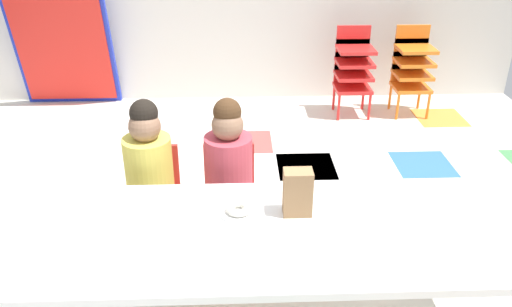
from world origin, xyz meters
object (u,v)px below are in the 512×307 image
craft_table (264,237)px  kid_chair_red_stack (353,66)px  paper_plate_near_edge (239,213)px  seated_child_near_camera (149,164)px  seated_child_middle_seat (229,162)px  folded_activity_table (64,51)px  kid_chair_orange_stack (412,65)px  donut_powdered_on_plate (239,208)px  paper_bag_brown (298,192)px

craft_table → kid_chair_red_stack: bearing=70.4°
paper_plate_near_edge → seated_child_near_camera: bearing=133.8°
craft_table → seated_child_middle_seat: (-0.16, 0.64, 0.04)m
seated_child_near_camera → seated_child_middle_seat: (0.43, 0.00, 0.00)m
folded_activity_table → kid_chair_orange_stack: bearing=-5.4°
kid_chair_orange_stack → folded_activity_table: bearing=174.6°
kid_chair_red_stack → kid_chair_orange_stack: size_ratio=1.00×
craft_table → kid_chair_red_stack: 2.83m
kid_chair_red_stack → paper_plate_near_edge: 2.74m
craft_table → donut_powdered_on_plate: 0.19m
craft_table → folded_activity_table: size_ratio=1.99×
folded_activity_table → donut_powdered_on_plate: (1.60, -2.83, 0.04)m
seated_child_near_camera → folded_activity_table: folded_activity_table is taller
paper_bag_brown → paper_plate_near_edge: (-0.27, 0.01, -0.11)m
kid_chair_red_stack → paper_plate_near_edge: kid_chair_red_stack is taller
seated_child_near_camera → seated_child_middle_seat: bearing=0.0°
folded_activity_table → paper_plate_near_edge: (1.60, -2.83, 0.02)m
seated_child_near_camera → paper_plate_near_edge: seated_child_near_camera is taller
kid_chair_orange_stack → donut_powdered_on_plate: (-1.59, -2.53, 0.12)m
folded_activity_table → seated_child_middle_seat: bearing=-56.3°
seated_child_middle_seat → kid_chair_red_stack: seated_child_middle_seat is taller
craft_table → paper_plate_near_edge: size_ratio=12.01×
kid_chair_orange_stack → paper_plate_near_edge: 2.99m
seated_child_near_camera → folded_activity_table: 2.58m
seated_child_middle_seat → kid_chair_red_stack: bearing=61.3°
craft_table → paper_bag_brown: paper_bag_brown is taller
kid_chair_orange_stack → donut_powdered_on_plate: kid_chair_orange_stack is taller
craft_table → donut_powdered_on_plate: bearing=128.5°
paper_plate_near_edge → kid_chair_orange_stack: bearing=57.7°
kid_chair_red_stack → paper_plate_near_edge: bearing=-112.7°
craft_table → kid_chair_red_stack: (0.95, 2.66, -0.06)m
kid_chair_orange_stack → folded_activity_table: (-3.20, 0.30, 0.08)m
folded_activity_table → donut_powdered_on_plate: folded_activity_table is taller
seated_child_middle_seat → paper_bag_brown: 0.61m
seated_child_middle_seat → paper_bag_brown: size_ratio=4.17×
donut_powdered_on_plate → seated_child_middle_seat: bearing=95.9°
folded_activity_table → kid_chair_red_stack: bearing=-6.5°
seated_child_middle_seat → paper_plate_near_edge: 0.51m
folded_activity_table → donut_powdered_on_plate: bearing=-60.4°
kid_chair_orange_stack → paper_plate_near_edge: (-1.59, -2.53, 0.10)m
donut_powdered_on_plate → folded_activity_table: bearing=119.6°
craft_table → seated_child_near_camera: bearing=132.8°
craft_table → seated_child_near_camera: (-0.59, 0.64, 0.04)m
craft_table → seated_child_near_camera: seated_child_near_camera is taller
seated_child_near_camera → kid_chair_red_stack: bearing=52.7°
craft_table → donut_powdered_on_plate: (-0.11, 0.14, 0.07)m
kid_chair_orange_stack → paper_plate_near_edge: size_ratio=4.44×
kid_chair_orange_stack → paper_plate_near_edge: bearing=-122.3°
folded_activity_table → paper_bag_brown: folded_activity_table is taller
paper_plate_near_edge → donut_powdered_on_plate: (0.00, 0.00, 0.02)m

